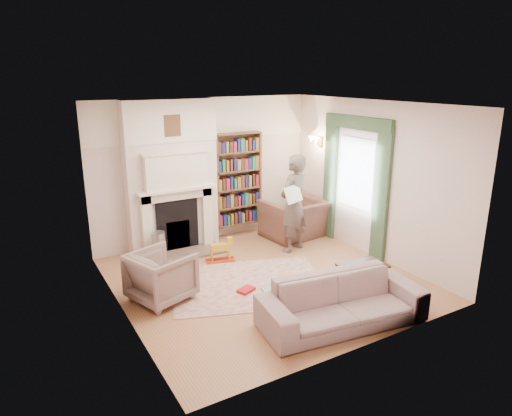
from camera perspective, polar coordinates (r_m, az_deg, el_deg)
floor at (r=7.54m, az=0.96°, el=-8.88°), size 4.50×4.50×0.00m
ceiling at (r=6.82m, az=1.08°, el=12.88°), size 4.50×4.50×0.00m
wall_back at (r=9.00m, az=-6.42°, el=4.66°), size 4.50×0.00×4.50m
wall_front at (r=5.35m, az=13.60°, el=-4.01°), size 4.50×0.00×4.50m
wall_left at (r=6.24m, az=-16.97°, el=-1.30°), size 0.00×4.50×4.50m
wall_right at (r=8.41m, az=14.30°, el=3.40°), size 0.00×4.50×4.50m
fireplace at (r=8.55m, az=-10.47°, el=3.77°), size 1.70×0.58×2.80m
bookcase at (r=9.21m, az=-2.34°, el=3.58°), size 1.00×0.24×1.85m
window at (r=8.67m, az=12.41°, el=4.25°), size 0.02×0.90×1.30m
curtain_left at (r=8.21m, az=15.39°, el=1.58°), size 0.07×0.32×2.40m
curtain_right at (r=9.21m, az=9.24°, el=3.55°), size 0.07×0.32×2.40m
pelmet at (r=8.50m, az=12.57°, el=10.36°), size 0.09×1.70×0.24m
wall_sconce at (r=9.29m, az=7.05°, el=8.14°), size 0.20×0.24×0.24m
rug at (r=7.37m, az=-0.90°, el=-9.45°), size 2.86×2.53×0.01m
armchair_reading at (r=9.32m, az=4.83°, el=-1.34°), size 1.29×1.15×0.77m
armchair_left at (r=6.89m, az=-11.75°, el=-8.35°), size 1.04×1.03×0.75m
sofa at (r=6.27m, az=10.69°, el=-11.44°), size 2.31×1.16×0.65m
man_reading at (r=8.45m, az=4.73°, el=0.56°), size 0.78×0.65×1.84m
newspaper at (r=8.15m, az=4.70°, el=1.73°), size 0.46×0.27×0.30m
coffee_table at (r=7.23m, az=13.10°, el=-8.53°), size 0.73×0.50×0.45m
paraffin_heater at (r=8.29m, az=-12.04°, el=-4.78°), size 0.31×0.31×0.55m
rocking_horse at (r=8.13m, az=-4.52°, el=-5.25°), size 0.55×0.34×0.45m
board_game at (r=7.09m, az=2.43°, el=-10.37°), size 0.42×0.42×0.03m
game_box_lid at (r=7.11m, az=-1.24°, el=-10.19°), size 0.31×0.26×0.04m
comic_annuals at (r=7.45m, az=4.56°, el=-9.07°), size 0.93×0.72×0.02m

